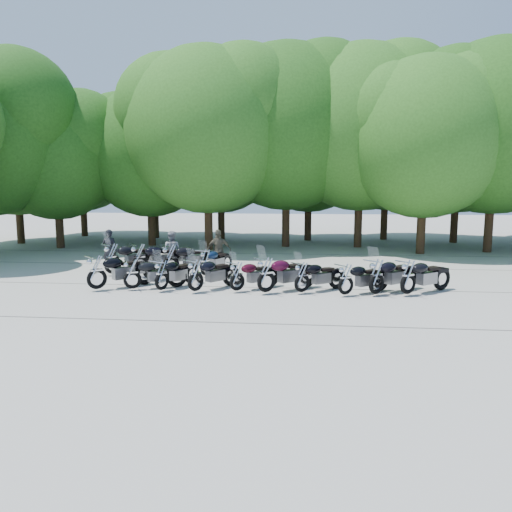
# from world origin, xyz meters

# --- Properties ---
(ground) EXTENTS (90.00, 90.00, 0.00)m
(ground) POSITION_xyz_m (0.00, 0.00, 0.00)
(ground) COLOR #9E9A8E
(ground) RESTS_ON ground
(tree_0) EXTENTS (7.50, 7.50, 9.21)m
(tree_0) POSITION_xyz_m (-15.42, 12.98, 5.45)
(tree_0) COLOR #3A2614
(tree_0) RESTS_ON ground
(tree_1) EXTENTS (6.97, 6.97, 8.55)m
(tree_1) POSITION_xyz_m (-12.04, 11.24, 5.06)
(tree_1) COLOR #3A2614
(tree_1) RESTS_ON ground
(tree_2) EXTENTS (7.31, 7.31, 8.97)m
(tree_2) POSITION_xyz_m (-7.25, 12.84, 5.31)
(tree_2) COLOR #3A2614
(tree_2) RESTS_ON ground
(tree_3) EXTENTS (8.70, 8.70, 10.67)m
(tree_3) POSITION_xyz_m (-3.57, 11.24, 6.32)
(tree_3) COLOR #3A2614
(tree_3) RESTS_ON ground
(tree_4) EXTENTS (9.13, 9.13, 11.20)m
(tree_4) POSITION_xyz_m (0.54, 13.09, 6.64)
(tree_4) COLOR #3A2614
(tree_4) RESTS_ON ground
(tree_5) EXTENTS (9.04, 9.04, 11.10)m
(tree_5) POSITION_xyz_m (4.61, 13.20, 6.57)
(tree_5) COLOR #3A2614
(tree_5) RESTS_ON ground
(tree_6) EXTENTS (8.00, 8.00, 9.82)m
(tree_6) POSITION_xyz_m (7.55, 10.82, 5.81)
(tree_6) COLOR #3A2614
(tree_6) RESTS_ON ground
(tree_7) EXTENTS (8.79, 8.79, 10.79)m
(tree_7) POSITION_xyz_m (11.20, 11.78, 6.39)
(tree_7) COLOR #3A2614
(tree_7) RESTS_ON ground
(tree_9) EXTENTS (7.59, 7.59, 9.32)m
(tree_9) POSITION_xyz_m (-13.53, 17.59, 5.52)
(tree_9) COLOR #3A2614
(tree_9) RESTS_ON ground
(tree_10) EXTENTS (7.78, 7.78, 9.55)m
(tree_10) POSITION_xyz_m (-8.29, 16.97, 5.66)
(tree_10) COLOR #3A2614
(tree_10) RESTS_ON ground
(tree_11) EXTENTS (7.56, 7.56, 9.28)m
(tree_11) POSITION_xyz_m (-3.76, 16.43, 5.49)
(tree_11) COLOR #3A2614
(tree_11) RESTS_ON ground
(tree_12) EXTENTS (7.88, 7.88, 9.67)m
(tree_12) POSITION_xyz_m (1.80, 16.47, 5.72)
(tree_12) COLOR #3A2614
(tree_12) RESTS_ON ground
(tree_13) EXTENTS (8.31, 8.31, 10.20)m
(tree_13) POSITION_xyz_m (6.69, 17.47, 6.04)
(tree_13) COLOR #3A2614
(tree_13) RESTS_ON ground
(tree_14) EXTENTS (8.02, 8.02, 9.84)m
(tree_14) POSITION_xyz_m (10.68, 16.09, 5.83)
(tree_14) COLOR #3A2614
(tree_14) RESTS_ON ground
(motorcycle_0) EXTENTS (2.24, 2.20, 1.36)m
(motorcycle_0) POSITION_xyz_m (-5.23, 0.40, 0.68)
(motorcycle_0) COLOR black
(motorcycle_0) RESTS_ON ground
(motorcycle_1) EXTENTS (2.16, 1.52, 1.19)m
(motorcycle_1) POSITION_xyz_m (-4.08, 0.61, 0.59)
(motorcycle_1) COLOR black
(motorcycle_1) RESTS_ON ground
(motorcycle_2) EXTENTS (1.54, 2.18, 1.20)m
(motorcycle_2) POSITION_xyz_m (-3.04, 0.50, 0.60)
(motorcycle_2) COLOR black
(motorcycle_2) RESTS_ON ground
(motorcycle_3) EXTENTS (1.89, 2.18, 1.26)m
(motorcycle_3) POSITION_xyz_m (-1.88, 0.42, 0.63)
(motorcycle_3) COLOR black
(motorcycle_3) RESTS_ON ground
(motorcycle_4) EXTENTS (1.90, 1.88, 1.16)m
(motorcycle_4) POSITION_xyz_m (-0.54, 0.65, 0.58)
(motorcycle_4) COLOR #330714
(motorcycle_4) RESTS_ON ground
(motorcycle_5) EXTENTS (2.29, 2.14, 1.36)m
(motorcycle_5) POSITION_xyz_m (0.44, 0.47, 0.68)
(motorcycle_5) COLOR #37071C
(motorcycle_5) RESTS_ON ground
(motorcycle_6) EXTENTS (2.03, 1.79, 1.18)m
(motorcycle_6) POSITION_xyz_m (1.59, 0.63, 0.59)
(motorcycle_6) COLOR black
(motorcycle_6) RESTS_ON ground
(motorcycle_7) EXTENTS (2.06, 1.76, 1.18)m
(motorcycle_7) POSITION_xyz_m (2.98, 0.40, 0.59)
(motorcycle_7) COLOR black
(motorcycle_7) RESTS_ON ground
(motorcycle_8) EXTENTS (2.22, 2.14, 1.34)m
(motorcycle_8) POSITION_xyz_m (3.96, 0.58, 0.67)
(motorcycle_8) COLOR black
(motorcycle_8) RESTS_ON ground
(motorcycle_9) EXTENTS (2.26, 1.99, 1.31)m
(motorcycle_9) POSITION_xyz_m (4.95, 0.66, 0.66)
(motorcycle_9) COLOR black
(motorcycle_9) RESTS_ON ground
(motorcycle_10) EXTENTS (2.21, 2.41, 1.42)m
(motorcycle_10) POSITION_xyz_m (-5.81, 3.23, 0.71)
(motorcycle_10) COLOR black
(motorcycle_10) RESTS_ON ground
(motorcycle_11) EXTENTS (2.43, 2.17, 1.42)m
(motorcycle_11) POSITION_xyz_m (-4.75, 3.32, 0.71)
(motorcycle_11) COLOR black
(motorcycle_11) RESTS_ON ground
(motorcycle_12) EXTENTS (2.37, 2.21, 1.41)m
(motorcycle_12) POSITION_xyz_m (-3.50, 3.29, 0.70)
(motorcycle_12) COLOR black
(motorcycle_12) RESTS_ON ground
(motorcycle_13) EXTENTS (1.42, 2.21, 1.20)m
(motorcycle_13) POSITION_xyz_m (-2.13, 3.29, 0.60)
(motorcycle_13) COLOR #0B1933
(motorcycle_13) RESTS_ON ground
(rider_0) EXTENTS (0.64, 0.43, 1.72)m
(rider_0) POSITION_xyz_m (-6.30, 4.19, 0.86)
(rider_0) COLOR black
(rider_0) RESTS_ON ground
(rider_1) EXTENTS (0.86, 0.70, 1.65)m
(rider_1) POSITION_xyz_m (-3.80, 4.49, 0.83)
(rider_1) COLOR #9F9FA2
(rider_1) RESTS_ON ground
(rider_2) EXTENTS (1.09, 0.70, 1.72)m
(rider_2) POSITION_xyz_m (-1.84, 4.53, 0.86)
(rider_2) COLOR brown
(rider_2) RESTS_ON ground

